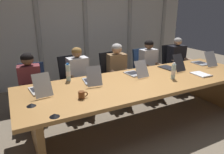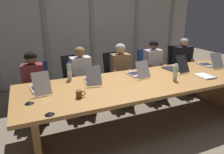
% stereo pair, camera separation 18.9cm
% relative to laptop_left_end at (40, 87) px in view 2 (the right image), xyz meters
% --- Properties ---
extents(ground_plane, '(11.89, 11.89, 0.00)m').
position_rel_laptop_left_end_xyz_m(ground_plane, '(1.57, -0.21, -0.82)').
color(ground_plane, '#7F705B').
extents(conference_table, '(3.91, 1.22, 0.76)m').
position_rel_laptop_left_end_xyz_m(conference_table, '(1.57, -0.21, -0.20)').
color(conference_table, '#B77F42').
rests_on(conference_table, ground_plane).
extents(curtain_backdrop, '(5.95, 0.17, 2.94)m').
position_rel_laptop_left_end_xyz_m(curtain_backdrop, '(1.57, 2.33, 0.65)').
color(curtain_backdrop, beige).
rests_on(curtain_backdrop, ground_plane).
extents(laptop_left_end, '(0.27, 0.49, 0.30)m').
position_rel_laptop_left_end_xyz_m(laptop_left_end, '(0.00, 0.00, 0.00)').
color(laptop_left_end, beige).
rests_on(laptop_left_end, conference_table).
extents(laptop_left_mid, '(0.28, 0.45, 0.29)m').
position_rel_laptop_left_end_xyz_m(laptop_left_mid, '(0.76, 0.03, -0.00)').
color(laptop_left_mid, '#A8ADB7').
rests_on(laptop_left_mid, conference_table).
extents(laptop_center, '(0.26, 0.45, 0.28)m').
position_rel_laptop_left_end_xyz_m(laptop_center, '(1.56, 0.04, -0.00)').
color(laptop_center, '#BCBCC1').
rests_on(laptop_center, conference_table).
extents(laptop_right_mid, '(0.26, 0.50, 0.31)m').
position_rel_laptop_left_end_xyz_m(laptop_right_mid, '(2.35, 0.04, 0.00)').
color(laptop_right_mid, '#2D2D33').
rests_on(laptop_right_mid, conference_table).
extents(laptop_right_end, '(0.28, 0.49, 0.29)m').
position_rel_laptop_left_end_xyz_m(laptop_right_end, '(3.15, -0.01, -0.00)').
color(laptop_right_end, '#A8ADB7').
rests_on(laptop_right_end, conference_table).
extents(office_chair_left_end, '(0.60, 0.60, 0.93)m').
position_rel_laptop_left_end_xyz_m(office_chair_left_end, '(-0.01, 0.85, -0.46)').
color(office_chair_left_end, navy).
rests_on(office_chair_left_end, ground_plane).
extents(office_chair_left_mid, '(0.60, 0.61, 0.99)m').
position_rel_laptop_left_end_xyz_m(office_chair_left_mid, '(0.73, 0.85, -0.44)').
color(office_chair_left_mid, black).
rests_on(office_chair_left_mid, ground_plane).
extents(office_chair_center, '(0.60, 0.61, 0.98)m').
position_rel_laptop_left_end_xyz_m(office_chair_center, '(1.57, 0.85, -0.45)').
color(office_chair_center, black).
rests_on(office_chair_center, ground_plane).
extents(office_chair_right_mid, '(0.60, 0.60, 0.98)m').
position_rel_laptop_left_end_xyz_m(office_chair_right_mid, '(2.37, 0.85, -0.45)').
color(office_chair_right_mid, navy).
rests_on(office_chair_right_mid, ground_plane).
extents(office_chair_right_end, '(0.60, 0.60, 1.00)m').
position_rel_laptop_left_end_xyz_m(office_chair_right_end, '(3.19, 0.86, -0.44)').
color(office_chair_right_end, black).
rests_on(office_chair_right_end, ground_plane).
extents(person_left_end, '(0.39, 0.57, 1.16)m').
position_rel_laptop_left_end_xyz_m(person_left_end, '(-0.06, 0.69, -0.15)').
color(person_left_end, brown).
rests_on(person_left_end, ground_plane).
extents(person_left_mid, '(0.38, 0.55, 1.18)m').
position_rel_laptop_left_end_xyz_m(person_left_mid, '(0.79, 0.69, -0.15)').
color(person_left_mid, silver).
rests_on(person_left_mid, ground_plane).
extents(person_center, '(0.40, 0.57, 1.18)m').
position_rel_laptop_left_end_xyz_m(person_center, '(1.59, 0.69, -0.14)').
color(person_center, olive).
rests_on(person_center, ground_plane).
extents(person_right_mid, '(0.36, 0.55, 1.20)m').
position_rel_laptop_left_end_xyz_m(person_right_mid, '(2.37, 0.69, -0.14)').
color(person_right_mid, silver).
rests_on(person_right_mid, ground_plane).
extents(person_right_end, '(0.41, 0.55, 1.20)m').
position_rel_laptop_left_end_xyz_m(person_right_end, '(3.18, 0.70, -0.14)').
color(person_right_end, black).
rests_on(person_right_end, ground_plane).
extents(water_bottle_primary, '(0.07, 0.07, 0.27)m').
position_rel_laptop_left_end_xyz_m(water_bottle_primary, '(1.99, -0.39, 0.06)').
color(water_bottle_primary, silver).
rests_on(water_bottle_primary, conference_table).
extents(water_bottle_secondary, '(0.07, 0.07, 0.28)m').
position_rel_laptop_left_end_xyz_m(water_bottle_secondary, '(0.47, 0.30, 0.07)').
color(water_bottle_secondary, silver).
rests_on(water_bottle_secondary, conference_table).
extents(coffee_mug_near, '(0.13, 0.08, 0.09)m').
position_rel_laptop_left_end_xyz_m(coffee_mug_near, '(0.44, -0.43, -0.01)').
color(coffee_mug_near, brown).
rests_on(coffee_mug_near, conference_table).
extents(conference_mic_left_side, '(0.11, 0.11, 0.03)m').
position_rel_laptop_left_end_xyz_m(conference_mic_left_side, '(-0.16, -0.37, -0.04)').
color(conference_mic_left_side, black).
rests_on(conference_mic_left_side, conference_table).
extents(conference_mic_right_side, '(0.11, 0.11, 0.03)m').
position_rel_laptop_left_end_xyz_m(conference_mic_right_side, '(0.03, -0.74, -0.04)').
color(conference_mic_right_side, black).
rests_on(conference_mic_right_side, conference_table).
extents(spiral_notepad, '(0.24, 0.32, 0.03)m').
position_rel_laptop_left_end_xyz_m(spiral_notepad, '(2.56, -0.45, -0.05)').
color(spiral_notepad, silver).
rests_on(spiral_notepad, conference_table).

